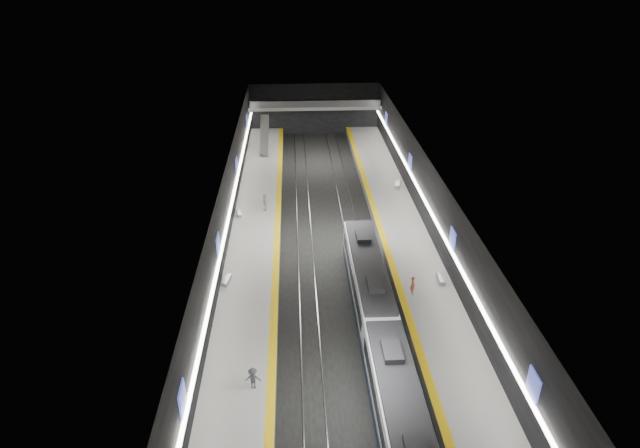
{
  "coord_description": "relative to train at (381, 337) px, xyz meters",
  "views": [
    {
      "loc": [
        -3.43,
        -46.96,
        27.11
      ],
      "look_at": [
        -0.97,
        0.06,
        2.2
      ],
      "focal_mm": 30.0,
      "sensor_mm": 36.0,
      "label": 1
    }
  ],
  "objects": [
    {
      "name": "bench_left_far",
      "position": [
        -12.0,
        22.24,
        -1.0
      ],
      "size": [
        0.83,
        1.68,
        0.39
      ],
      "primitive_type": "cube",
      "rotation": [
        0.0,
        0.0,
        0.25
      ],
      "color": "#99999E",
      "rests_on": "platform_left"
    },
    {
      "name": "wall_back",
      "position": [
        -2.5,
        52.37,
        1.8
      ],
      "size": [
        20.0,
        0.04,
        8.0
      ],
      "primitive_type": "cube",
      "color": "black",
      "rests_on": "ground"
    },
    {
      "name": "cove_light_right",
      "position": [
        7.3,
        17.37,
        1.6
      ],
      "size": [
        0.25,
        68.6,
        0.12
      ],
      "primitive_type": "cube",
      "color": "white",
      "rests_on": "wall_right"
    },
    {
      "name": "ceiling",
      "position": [
        -2.5,
        17.37,
        5.8
      ],
      "size": [
        20.0,
        70.0,
        0.04
      ],
      "primitive_type": "cube",
      "rotation": [
        3.14,
        0.0,
        0.0
      ],
      "color": "beige",
      "rests_on": "wall_left"
    },
    {
      "name": "platform_left",
      "position": [
        -10.0,
        17.37,
        -1.7
      ],
      "size": [
        5.0,
        70.0,
        1.0
      ],
      "primitive_type": "cube",
      "color": "slate",
      "rests_on": "ground"
    },
    {
      "name": "passenger_left_a",
      "position": [
        -9.19,
        23.2,
        -0.21
      ],
      "size": [
        0.66,
        1.22,
        1.97
      ],
      "primitive_type": "imported",
      "rotation": [
        0.0,
        0.0,
        -1.41
      ],
      "color": "beige",
      "rests_on": "platform_left"
    },
    {
      "name": "ad_posters",
      "position": [
        -2.5,
        18.37,
        2.3
      ],
      "size": [
        19.94,
        53.5,
        2.2
      ],
      "color": "#4556D1",
      "rests_on": "wall_left"
    },
    {
      "name": "cove_light_left",
      "position": [
        -12.3,
        17.37,
        1.6
      ],
      "size": [
        0.25,
        68.6,
        0.12
      ],
      "primitive_type": "cube",
      "color": "white",
      "rests_on": "wall_left"
    },
    {
      "name": "tactile_strip_left",
      "position": [
        -7.8,
        17.37,
        -1.18
      ],
      "size": [
        0.6,
        70.0,
        0.02
      ],
      "primitive_type": "cube",
      "color": "yellow",
      "rests_on": "platform_left"
    },
    {
      "name": "mezzanine_bridge",
      "position": [
        -2.5,
        50.3,
        2.84
      ],
      "size": [
        20.0,
        3.0,
        1.5
      ],
      "color": "gray",
      "rests_on": "wall_left"
    },
    {
      "name": "tactile_strip_right",
      "position": [
        2.8,
        17.37,
        -1.18
      ],
      "size": [
        0.6,
        70.0,
        0.02
      ],
      "primitive_type": "cube",
      "color": "yellow",
      "rests_on": "platform_right"
    },
    {
      "name": "bench_right_far",
      "position": [
        6.52,
        28.9,
        -0.95
      ],
      "size": [
        1.12,
        2.05,
        0.48
      ],
      "primitive_type": "cube",
      "rotation": [
        0.0,
        0.0,
        -0.31
      ],
      "color": "#99999E",
      "rests_on": "platform_right"
    },
    {
      "name": "rails",
      "position": [
        -2.5,
        17.37,
        -2.14
      ],
      "size": [
        6.52,
        70.0,
        0.12
      ],
      "color": "gray",
      "rests_on": "ground"
    },
    {
      "name": "bench_left_near",
      "position": [
        -12.0,
        9.3,
        -1.0
      ],
      "size": [
        0.74,
        1.69,
        0.4
      ],
      "primitive_type": "cube",
      "rotation": [
        0.0,
        0.0,
        -0.18
      ],
      "color": "#99999E",
      "rests_on": "platform_left"
    },
    {
      "name": "train",
      "position": [
        0.0,
        0.0,
        0.0
      ],
      "size": [
        2.69,
        30.05,
        3.6
      ],
      "color": "#0E1E36",
      "rests_on": "ground"
    },
    {
      "name": "tile_surface_right",
      "position": [
        5.0,
        17.37,
        -1.19
      ],
      "size": [
        5.0,
        70.0,
        0.02
      ],
      "primitive_type": "cube",
      "color": "#989893",
      "rests_on": "platform_right"
    },
    {
      "name": "passenger_right_a",
      "position": [
        3.71,
        6.87,
        -0.37
      ],
      "size": [
        0.43,
        0.62,
        1.64
      ],
      "primitive_type": "imported",
      "rotation": [
        0.0,
        0.0,
        1.63
      ],
      "color": "#C15B48",
      "rests_on": "platform_right"
    },
    {
      "name": "tile_surface_left",
      "position": [
        -10.0,
        17.37,
        -1.19
      ],
      "size": [
        5.0,
        70.0,
        0.02
      ],
      "primitive_type": "cube",
      "color": "#989893",
      "rests_on": "platform_left"
    },
    {
      "name": "bench_right_near",
      "position": [
        6.59,
        8.56,
        -1.0
      ],
      "size": [
        0.53,
        1.64,
        0.39
      ],
      "primitive_type": "cube",
      "rotation": [
        0.0,
        0.0,
        -0.05
      ],
      "color": "#99999E",
      "rests_on": "platform_right"
    },
    {
      "name": "ground",
      "position": [
        -2.5,
        17.37,
        -2.2
      ],
      "size": [
        70.0,
        70.0,
        0.0
      ],
      "primitive_type": "plane",
      "color": "black",
      "rests_on": "ground"
    },
    {
      "name": "escalator",
      "position": [
        -10.0,
        43.37,
        0.7
      ],
      "size": [
        1.2,
        7.5,
        3.92
      ],
      "primitive_type": "cube",
      "rotation": [
        0.44,
        0.0,
        0.0
      ],
      "color": "#99999E",
      "rests_on": "platform_left"
    },
    {
      "name": "wall_right",
      "position": [
        7.5,
        17.37,
        1.8
      ],
      "size": [
        0.04,
        70.0,
        8.0
      ],
      "primitive_type": "cube",
      "color": "black",
      "rests_on": "ground"
    },
    {
      "name": "platform_right",
      "position": [
        5.0,
        17.37,
        -1.7
      ],
      "size": [
        5.0,
        70.0,
        1.0
      ],
      "primitive_type": "cube",
      "color": "slate",
      "rests_on": "ground"
    },
    {
      "name": "wall_left",
      "position": [
        -12.5,
        17.37,
        1.8
      ],
      "size": [
        0.04,
        70.0,
        8.0
      ],
      "primitive_type": "cube",
      "color": "black",
      "rests_on": "ground"
    },
    {
      "name": "passenger_left_b",
      "position": [
        -8.95,
        -3.21,
        -0.39
      ],
      "size": [
        1.08,
        0.68,
        1.61
      ],
      "primitive_type": "imported",
      "rotation": [
        0.0,
        0.0,
        3.06
      ],
      "color": "#42444A",
      "rests_on": "platform_left"
    }
  ]
}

